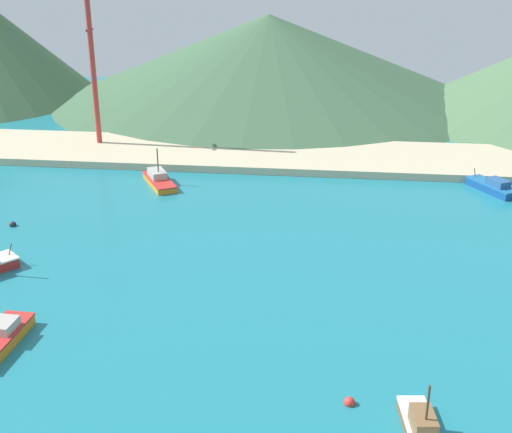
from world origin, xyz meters
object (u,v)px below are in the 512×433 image
at_px(fishing_boat_3, 493,186).
at_px(buoy_1, 13,225).
at_px(buoy_0, 349,402).
at_px(fishing_boat_4, 159,180).
at_px(radio_tower, 92,52).

bearing_deg(fishing_boat_3, buoy_1, -162.15).
height_order(fishing_boat_3, buoy_0, fishing_boat_3).
xyz_separation_m(fishing_boat_4, buoy_0, (28.56, -50.45, -0.60)).
distance_m(fishing_boat_3, fishing_boat_4, 50.47).
relative_size(fishing_boat_4, buoy_0, 10.46).
height_order(fishing_boat_3, radio_tower, radio_tower).
bearing_deg(fishing_boat_3, fishing_boat_4, -177.06).
relative_size(buoy_0, buoy_1, 1.01).
height_order(fishing_boat_4, radio_tower, radio_tower).
height_order(fishing_boat_3, fishing_boat_4, fishing_boat_4).
bearing_deg(radio_tower, buoy_1, -89.16).
distance_m(fishing_boat_4, buoy_1, 23.74).
bearing_deg(buoy_0, fishing_boat_3, 67.61).
relative_size(buoy_1, radio_tower, 0.03).
xyz_separation_m(fishing_boat_4, buoy_1, (-14.93, -18.45, -0.60)).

